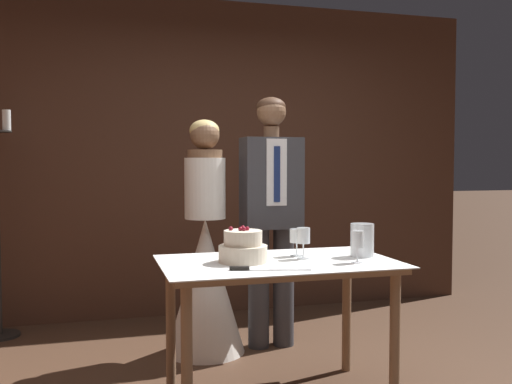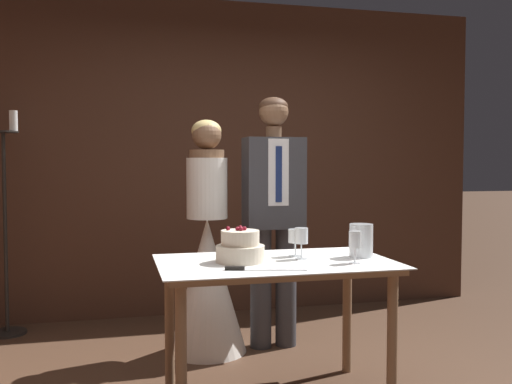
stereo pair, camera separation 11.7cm
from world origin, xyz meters
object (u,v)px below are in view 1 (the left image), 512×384
object	(u,v)px
tiered_cake	(243,248)
wine_glass_near	(303,237)
wine_glass_far	(297,237)
hurricane_candle	(362,241)
cake_knife	(254,269)
bride	(205,268)
groom	(271,208)
cake_table	(278,279)
wine_glass_middle	(357,241)

from	to	relation	value
tiered_cake	wine_glass_near	bearing A→B (deg)	1.96
wine_glass_far	hurricane_candle	xyz separation A→B (m)	(0.36, -0.11, -0.02)
cake_knife	bride	size ratio (longest dim) A/B	0.25
groom	cake_knife	bearing A→B (deg)	-111.29
bride	groom	size ratio (longest dim) A/B	0.91
hurricane_candle	bride	bearing A→B (deg)	130.48
tiered_cake	wine_glass_far	size ratio (longest dim) A/B	1.68
tiered_cake	cake_knife	world-z (taller)	tiered_cake
cake_knife	wine_glass_near	size ratio (longest dim) A/B	2.30
wine_glass_near	bride	xyz separation A→B (m)	(-0.40, 0.86, -0.31)
bride	cake_table	bearing A→B (deg)	-75.06
cake_table	bride	distance (m)	0.93
cake_knife	hurricane_candle	world-z (taller)	hurricane_candle
tiered_cake	groom	size ratio (longest dim) A/B	0.15
wine_glass_middle	wine_glass_far	xyz separation A→B (m)	(-0.24, 0.29, -0.01)
wine_glass_near	cake_knife	bearing A→B (deg)	-144.35
cake_table	tiered_cake	distance (m)	0.26
tiered_cake	bride	world-z (taller)	bride
cake_table	wine_glass_middle	size ratio (longest dim) A/B	7.42
wine_glass_far	cake_table	bearing A→B (deg)	-140.79
wine_glass_middle	hurricane_candle	world-z (taller)	hurricane_candle
wine_glass_near	bride	size ratio (longest dim) A/B	0.11
cake_table	wine_glass_far	bearing A→B (deg)	39.21
cake_table	wine_glass_middle	bearing A→B (deg)	-22.93
wine_glass_far	bride	bearing A→B (deg)	117.13
hurricane_candle	cake_table	bearing A→B (deg)	-178.61
bride	tiered_cake	bearing A→B (deg)	-87.15
cake_knife	wine_glass_far	size ratio (longest dim) A/B	2.57
cake_knife	groom	world-z (taller)	groom
tiered_cake	bride	bearing A→B (deg)	92.85
wine_glass_far	hurricane_candle	world-z (taller)	hurricane_candle
cake_table	groom	distance (m)	0.97
tiered_cake	bride	size ratio (longest dim) A/B	0.17
wine_glass_middle	groom	distance (m)	1.07
tiered_cake	wine_glass_near	xyz separation A→B (m)	(0.35, 0.01, 0.05)
wine_glass_near	groom	size ratio (longest dim) A/B	0.10
wine_glass_near	hurricane_candle	distance (m)	0.36
tiered_cake	wine_glass_far	world-z (taller)	tiered_cake
cake_table	tiered_cake	world-z (taller)	tiered_cake
wine_glass_middle	wine_glass_far	distance (m)	0.38
cake_knife	wine_glass_middle	size ratio (longest dim) A/B	2.34
cake_knife	tiered_cake	bearing A→B (deg)	103.01
hurricane_candle	groom	distance (m)	0.93
wine_glass_near	groom	world-z (taller)	groom
tiered_cake	hurricane_candle	size ratio (longest dim) A/B	1.40
hurricane_candle	bride	xyz separation A→B (m)	(-0.75, 0.88, -0.28)
hurricane_candle	tiered_cake	bearing A→B (deg)	179.78
wine_glass_near	groom	bearing A→B (deg)	84.74
cake_knife	groom	distance (m)	1.22
bride	wine_glass_far	bearing A→B (deg)	-62.87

